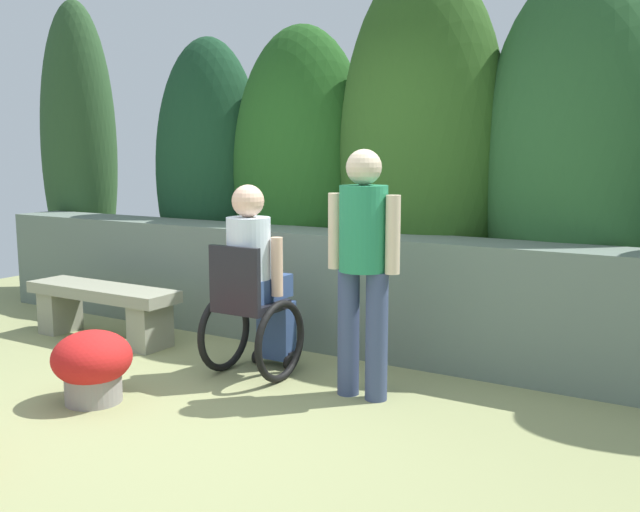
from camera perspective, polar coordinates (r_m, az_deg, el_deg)
ground_plane at (r=4.33m, az=-10.53°, el=-12.51°), size 10.11×10.11×0.00m
stone_retaining_wall at (r=5.56m, az=1.17°, el=-2.76°), size 7.24×0.51×0.92m
hedge_backdrop at (r=5.85m, az=7.62°, el=7.41°), size 8.16×1.19×3.18m
stone_bench at (r=6.04m, az=-17.36°, el=-3.81°), size 1.43×0.38×0.46m
person_in_wheelchair at (r=4.83m, az=-5.42°, el=-2.56°), size 0.53×0.66×1.33m
person_standing_companion at (r=4.32m, az=3.55°, el=-0.11°), size 0.49×0.30×1.56m
flower_pot_red_accent at (r=4.59m, az=-18.13°, el=-8.42°), size 0.49×0.49×0.45m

